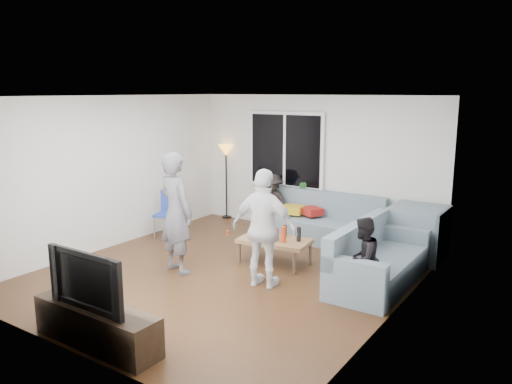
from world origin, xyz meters
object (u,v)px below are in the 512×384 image
Objects in this scene: player_left at (176,213)px; television at (94,278)px; sofa_right_section at (380,255)px; spectator_back at (272,203)px; coffee_table at (274,251)px; player_right at (264,229)px; floor_lamp at (226,182)px; spectator_right at (362,259)px; sofa_back_section at (318,218)px; side_chair at (167,215)px; tv_console at (97,326)px.

player_left reaches higher than television.
sofa_right_section is 1.78× the size of spectator_back.
player_right is (0.37, -0.86, 0.63)m from coffee_table.
sofa_right_section is at bearing -25.77° from spectator_back.
spectator_right is (4.07, -2.50, -0.23)m from floor_lamp.
player_left is 1.42m from player_right.
floor_lamp is 1.39× the size of spectator_back.
side_chair is at bearing -149.65° from sofa_back_section.
television reaches higher than coffee_table.
television is at bearing -92.58° from sofa_back_section.
sofa_right_section is at bearing -143.03° from player_left.
side_chair is (-4.07, 0.03, 0.01)m from sofa_right_section.
spectator_right reaches higher than sofa_back_section.
sofa_right_section is at bearing -17.59° from side_chair.
floor_lamp is at bearing 112.78° from tv_console.
spectator_back is (0.03, 2.64, -0.34)m from player_left.
side_chair is at bearing 122.86° from television.
side_chair reaches higher than tv_console.
floor_lamp is 0.97× the size of tv_console.
player_right is (0.37, -2.38, 0.40)m from sofa_back_section.
floor_lamp is at bearing 141.18° from coffee_table.
coffee_table is 1.88m from spectator_back.
sofa_back_section is 1.39× the size of player_right.
coffee_table is at bearing -119.87° from player_left.
player_left is at bearing 113.62° from sofa_right_section.
coffee_table is (0.00, -1.51, -0.22)m from sofa_back_section.
sofa_right_section is 3.85m from television.
side_chair is 0.76× the size of spectator_back.
coffee_table is 0.71× the size of floor_lamp.
coffee_table is at bearing -101.08° from spectator_right.
player_right is 1.51× the size of television.
spectator_back is (-1.00, 0.03, 0.14)m from sofa_back_section.
side_chair is 0.52× the size of player_right.
sofa_back_section is 2.44m from player_right.
sofa_back_section is 2.09× the size of coffee_table.
player_right is at bearing -69.60° from spectator_right.
side_chair is at bearing -25.59° from player_right.
player_right is at bearing 76.27° from television.
spectator_right is (1.68, -2.08, 0.13)m from sofa_back_section.
floor_lamp reaches higher than spectator_back.
coffee_table is 3.13m from floor_lamp.
sofa_back_section reaches higher than coffee_table.
sofa_back_section is at bearing 90.12° from coffee_table.
player_left reaches higher than sofa_right_section.
spectator_back reaches higher than sofa_right_section.
floor_lamp reaches higher than spectator_right.
spectator_right is 3.41m from spectator_back.
player_left is (-2.71, -1.19, 0.48)m from sofa_right_section.
floor_lamp is 1.43× the size of television.
spectator_back is (-2.68, 2.11, 0.01)m from spectator_right.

